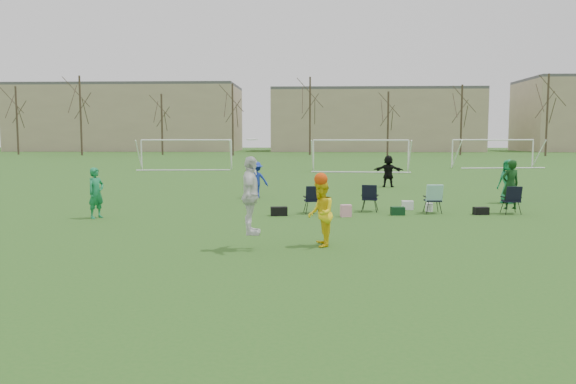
{
  "coord_description": "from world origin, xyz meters",
  "views": [
    {
      "loc": [
        0.19,
        -11.56,
        2.65
      ],
      "look_at": [
        -0.39,
        2.66,
        1.25
      ],
      "focal_mm": 35.0,
      "sensor_mm": 36.0,
      "label": 1
    }
  ],
  "objects_px": {
    "fielder_black": "(388,171)",
    "goal_right": "(493,145)",
    "fielder_blue": "(256,180)",
    "goal_mid": "(361,146)",
    "center_contest": "(284,203)",
    "goal_left": "(186,146)",
    "fielder_green_far": "(508,181)",
    "fielder_green_near": "(96,193)"
  },
  "relations": [
    {
      "from": "fielder_green_near",
      "to": "goal_left",
      "type": "bearing_deg",
      "value": 33.93
    },
    {
      "from": "fielder_green_far",
      "to": "goal_right",
      "type": "height_order",
      "value": "goal_right"
    },
    {
      "from": "center_contest",
      "to": "goal_right",
      "type": "relative_size",
      "value": 0.36
    },
    {
      "from": "fielder_green_near",
      "to": "fielder_green_far",
      "type": "relative_size",
      "value": 0.94
    },
    {
      "from": "goal_right",
      "to": "goal_mid",
      "type": "bearing_deg",
      "value": -161.43
    },
    {
      "from": "center_contest",
      "to": "goal_mid",
      "type": "distance_m",
      "value": 30.69
    },
    {
      "from": "goal_left",
      "to": "fielder_black",
      "type": "bearing_deg",
      "value": -52.62
    },
    {
      "from": "fielder_green_far",
      "to": "goal_right",
      "type": "relative_size",
      "value": 0.24
    },
    {
      "from": "fielder_blue",
      "to": "fielder_black",
      "type": "height_order",
      "value": "fielder_black"
    },
    {
      "from": "fielder_blue",
      "to": "goal_right",
      "type": "distance_m",
      "value": 31.16
    },
    {
      "from": "center_contest",
      "to": "fielder_green_near",
      "type": "bearing_deg",
      "value": 143.48
    },
    {
      "from": "fielder_green_near",
      "to": "goal_mid",
      "type": "relative_size",
      "value": 0.22
    },
    {
      "from": "fielder_green_far",
      "to": "fielder_blue",
      "type": "bearing_deg",
      "value": -140.55
    },
    {
      "from": "goal_mid",
      "to": "goal_right",
      "type": "bearing_deg",
      "value": 30.57
    },
    {
      "from": "fielder_black",
      "to": "goal_right",
      "type": "relative_size",
      "value": 0.23
    },
    {
      "from": "goal_mid",
      "to": "goal_right",
      "type": "xyz_separation_m",
      "value": [
        12.0,
        6.0,
        0.0
      ]
    },
    {
      "from": "fielder_green_near",
      "to": "fielder_black",
      "type": "bearing_deg",
      "value": -15.5
    },
    {
      "from": "goal_left",
      "to": "goal_right",
      "type": "relative_size",
      "value": 1.01
    },
    {
      "from": "fielder_black",
      "to": "goal_mid",
      "type": "distance_m",
      "value": 13.71
    },
    {
      "from": "fielder_green_far",
      "to": "goal_left",
      "type": "height_order",
      "value": "goal_left"
    },
    {
      "from": "fielder_black",
      "to": "goal_left",
      "type": "distance_m",
      "value": 21.23
    },
    {
      "from": "fielder_green_far",
      "to": "center_contest",
      "type": "relative_size",
      "value": 0.67
    },
    {
      "from": "fielder_blue",
      "to": "goal_right",
      "type": "height_order",
      "value": "goal_right"
    },
    {
      "from": "fielder_blue",
      "to": "goal_mid",
      "type": "bearing_deg",
      "value": -116.17
    },
    {
      "from": "fielder_green_far",
      "to": "fielder_black",
      "type": "height_order",
      "value": "fielder_green_far"
    },
    {
      "from": "center_contest",
      "to": "fielder_green_far",
      "type": "bearing_deg",
      "value": 48.17
    },
    {
      "from": "goal_left",
      "to": "goal_mid",
      "type": "relative_size",
      "value": 1.0
    },
    {
      "from": "center_contest",
      "to": "goal_left",
      "type": "relative_size",
      "value": 0.35
    },
    {
      "from": "goal_left",
      "to": "goal_right",
      "type": "xyz_separation_m",
      "value": [
        26.0,
        4.0,
        0.0
      ]
    },
    {
      "from": "fielder_black",
      "to": "fielder_blue",
      "type": "bearing_deg",
      "value": 50.34
    },
    {
      "from": "center_contest",
      "to": "goal_mid",
      "type": "height_order",
      "value": "center_contest"
    },
    {
      "from": "center_contest",
      "to": "goal_left",
      "type": "bearing_deg",
      "value": 106.46
    },
    {
      "from": "fielder_black",
      "to": "center_contest",
      "type": "bearing_deg",
      "value": 83.67
    },
    {
      "from": "fielder_green_near",
      "to": "center_contest",
      "type": "bearing_deg",
      "value": -99.16
    },
    {
      "from": "fielder_green_far",
      "to": "goal_mid",
      "type": "bearing_deg",
      "value": 149.09
    },
    {
      "from": "goal_right",
      "to": "fielder_green_near",
      "type": "bearing_deg",
      "value": -133.81
    },
    {
      "from": "fielder_blue",
      "to": "goal_right",
      "type": "xyz_separation_m",
      "value": [
        18.2,
        25.27,
        1.13
      ]
    },
    {
      "from": "goal_left",
      "to": "goal_right",
      "type": "distance_m",
      "value": 26.31
    },
    {
      "from": "fielder_green_near",
      "to": "fielder_black",
      "type": "distance_m",
      "value": 16.33
    },
    {
      "from": "goal_mid",
      "to": "fielder_black",
      "type": "bearing_deg",
      "value": -84.79
    },
    {
      "from": "goal_left",
      "to": "fielder_green_far",
      "type": "bearing_deg",
      "value": -56.55
    },
    {
      "from": "fielder_black",
      "to": "goal_mid",
      "type": "height_order",
      "value": "goal_mid"
    }
  ]
}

